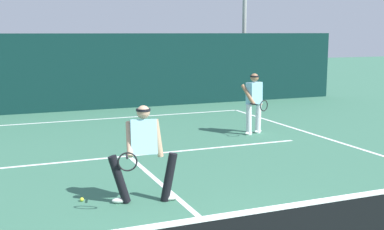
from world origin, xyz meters
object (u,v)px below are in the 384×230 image
at_px(player_far, 254,101).
at_px(tennis_ball, 82,199).
at_px(player_near, 144,150).
at_px(light_pole, 245,0).

height_order(player_far, tennis_ball, player_far).
distance_m(player_near, light_pole, 14.77).
bearing_deg(player_far, light_pole, -135.36).
relative_size(player_near, tennis_ball, 24.02).
relative_size(player_near, player_far, 0.97).
distance_m(player_far, light_pole, 9.19).
relative_size(player_far, tennis_ball, 24.72).
distance_m(player_near, player_far, 6.00).
xyz_separation_m(player_near, tennis_ball, (-0.93, 0.42, -0.83)).
xyz_separation_m(player_near, player_far, (4.33, 4.16, 0.03)).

